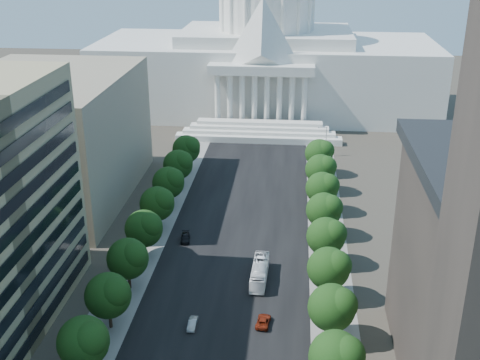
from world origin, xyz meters
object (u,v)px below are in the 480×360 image
(car_silver, at_px, (193,324))
(car_dark_b, at_px, (185,238))
(car_red, at_px, (263,321))
(city_bus, at_px, (260,272))

(car_silver, height_order, car_dark_b, car_dark_b)
(car_red, bearing_deg, car_silver, 15.08)
(car_silver, relative_size, city_bus, 0.33)
(car_silver, bearing_deg, car_dark_b, 103.28)
(car_red, height_order, car_dark_b, car_dark_b)
(car_dark_b, distance_m, city_bus, 21.80)
(car_red, height_order, city_bus, city_bus)
(car_dark_b, bearing_deg, city_bus, -47.59)
(car_silver, distance_m, car_red, 11.78)
(car_red, distance_m, car_dark_b, 33.38)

